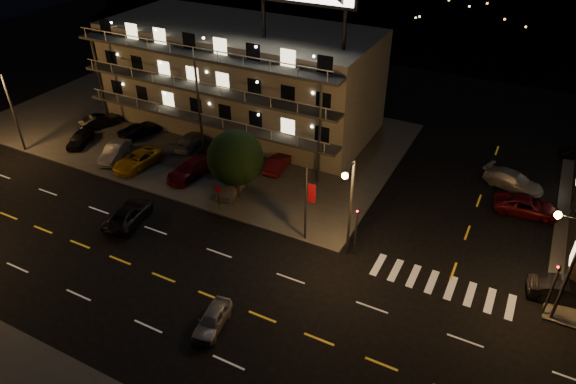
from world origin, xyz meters
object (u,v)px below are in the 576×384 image
at_px(lot_car_2, 138,160).
at_px(road_car_west, 129,214).
at_px(lot_car_4, 232,187).
at_px(road_car_east, 212,319).
at_px(tree, 235,159).
at_px(side_car_0, 566,292).
at_px(lot_car_7, 192,140).

height_order(lot_car_2, road_car_west, lot_car_2).
distance_m(lot_car_4, road_car_west, 8.85).
bearing_deg(road_car_east, lot_car_4, 108.68).
height_order(road_car_east, road_car_west, road_car_west).
xyz_separation_m(tree, lot_car_4, (-0.60, 0.15, -2.99)).
bearing_deg(road_car_west, lot_car_2, -65.33).
bearing_deg(side_car_0, lot_car_4, 78.89).
bearing_deg(side_car_0, tree, 79.20).
height_order(tree, lot_car_7, tree).
distance_m(side_car_0, road_car_east, 23.17).
relative_size(lot_car_7, road_car_west, 0.95).
bearing_deg(lot_car_2, road_car_east, -30.10).
relative_size(tree, lot_car_7, 1.29).
xyz_separation_m(tree, road_car_west, (-5.87, -6.95, -3.10)).
height_order(tree, road_car_east, tree).
relative_size(lot_car_4, side_car_0, 0.83).
height_order(lot_car_2, lot_car_7, lot_car_2).
xyz_separation_m(tree, lot_car_2, (-10.94, -0.01, -2.94)).
distance_m(lot_car_4, side_car_0, 26.42).
xyz_separation_m(road_car_east, road_car_west, (-12.23, 6.13, 0.07)).
relative_size(lot_car_2, lot_car_4, 1.32).
bearing_deg(lot_car_2, lot_car_7, 76.62).
xyz_separation_m(lot_car_4, lot_car_7, (-8.26, 5.44, 0.03)).
bearing_deg(road_car_east, road_car_west, 144.33).
xyz_separation_m(lot_car_2, side_car_0, (36.76, -0.50, -0.09)).
bearing_deg(road_car_east, lot_car_2, 133.87).
relative_size(side_car_0, road_car_east, 1.27).
bearing_deg(tree, road_car_west, -130.17).
height_order(tree, lot_car_4, tree).
distance_m(tree, road_car_west, 9.62).
height_order(lot_car_7, road_car_west, lot_car_7).
bearing_deg(road_car_west, road_car_east, 141.93).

